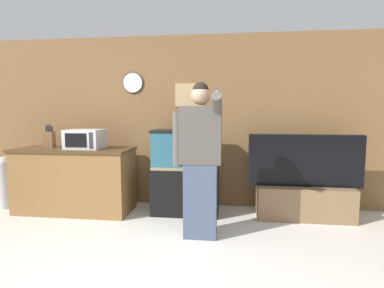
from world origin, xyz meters
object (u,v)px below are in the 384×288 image
at_px(person_standing, 200,158).
at_px(trash_bin, 6,181).
at_px(microwave, 85,139).
at_px(counter_island, 75,180).
at_px(knife_block, 50,139).
at_px(aquarium_on_stand, 186,172).
at_px(tv_on_stand, 304,194).

xyz_separation_m(person_standing, trash_bin, (-3.03, 0.74, -0.52)).
xyz_separation_m(microwave, person_standing, (1.71, -0.70, -0.14)).
bearing_deg(counter_island, microwave, 0.31).
relative_size(knife_block, trash_bin, 0.43).
relative_size(person_standing, trash_bin, 2.26).
distance_m(aquarium_on_stand, trash_bin, 2.76).
relative_size(microwave, trash_bin, 0.63).
bearing_deg(trash_bin, person_standing, -13.67).
bearing_deg(trash_bin, microwave, -1.73).
distance_m(microwave, knife_block, 0.58).
xyz_separation_m(counter_island, person_standing, (1.89, -0.70, 0.46)).
xyz_separation_m(knife_block, aquarium_on_stand, (2.01, 0.06, -0.45)).
bearing_deg(person_standing, trash_bin, 166.33).
height_order(tv_on_stand, person_standing, person_standing).
bearing_deg(aquarium_on_stand, counter_island, -176.11).
bearing_deg(person_standing, knife_block, 162.01).
bearing_deg(knife_block, microwave, -4.63).
xyz_separation_m(microwave, knife_block, (-0.58, 0.05, -0.01)).
bearing_deg(knife_block, tv_on_stand, 0.46).
height_order(knife_block, person_standing, person_standing).
relative_size(counter_island, person_standing, 0.94).
bearing_deg(microwave, trash_bin, 178.27).
height_order(person_standing, trash_bin, person_standing).
height_order(microwave, knife_block, knife_block).
height_order(tv_on_stand, trash_bin, tv_on_stand).
bearing_deg(knife_block, aquarium_on_stand, 1.76).
bearing_deg(microwave, knife_block, 175.37).
distance_m(knife_block, trash_bin, 0.98).
bearing_deg(counter_island, aquarium_on_stand, 3.89).
xyz_separation_m(knife_block, trash_bin, (-0.74, -0.01, -0.65)).
height_order(counter_island, trash_bin, counter_island).
height_order(counter_island, knife_block, knife_block).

